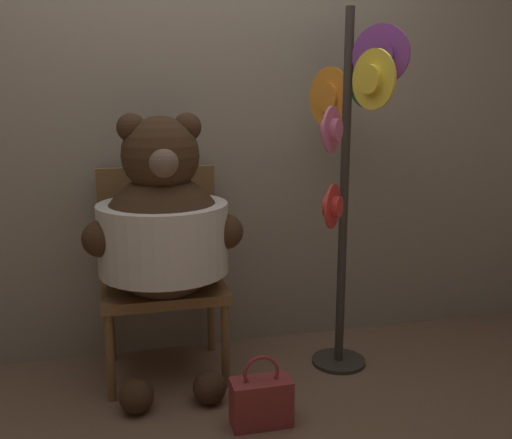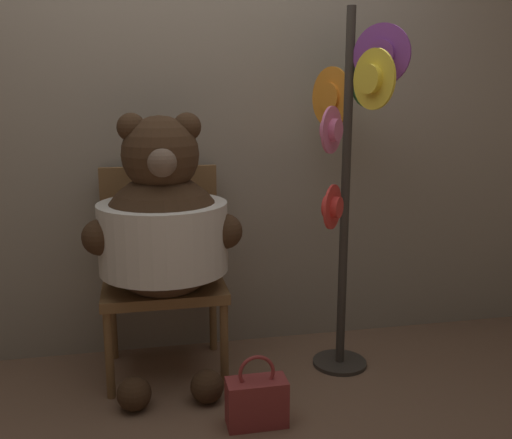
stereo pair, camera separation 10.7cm
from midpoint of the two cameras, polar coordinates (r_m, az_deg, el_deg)
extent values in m
plane|color=brown|center=(2.81, -3.62, -17.16)|extent=(14.00, 14.00, 0.00)
cube|color=gray|center=(3.09, -5.57, 7.22)|extent=(8.00, 0.10, 2.22)
cylinder|color=brown|center=(2.76, -13.37, -13.08)|extent=(0.04, 0.04, 0.42)
cylinder|color=brown|center=(2.79, -2.07, -12.46)|extent=(0.04, 0.04, 0.42)
cylinder|color=brown|center=(3.15, -13.18, -9.81)|extent=(0.04, 0.04, 0.42)
cylinder|color=brown|center=(3.18, -3.36, -9.31)|extent=(0.04, 0.04, 0.42)
cube|color=brown|center=(2.87, -8.13, -6.76)|extent=(0.59, 0.48, 0.05)
cube|color=brown|center=(3.01, -8.58, 0.05)|extent=(0.59, 0.04, 0.55)
sphere|color=#3D2819|center=(2.72, -8.14, -1.71)|extent=(0.60, 0.60, 0.60)
cylinder|color=silver|center=(2.72, -8.14, -1.71)|extent=(0.61, 0.61, 0.33)
sphere|color=#3D2819|center=(2.66, -8.40, 6.43)|extent=(0.36, 0.36, 0.36)
sphere|color=#3D2819|center=(2.64, -11.23, 9.02)|extent=(0.13, 0.13, 0.13)
sphere|color=#3D2819|center=(2.66, -5.75, 9.21)|extent=(0.13, 0.13, 0.13)
sphere|color=brown|center=(2.51, -8.17, 5.68)|extent=(0.13, 0.13, 0.13)
sphere|color=#3D2819|center=(2.64, -14.20, -1.73)|extent=(0.17, 0.17, 0.17)
sphere|color=#3D2819|center=(2.68, -1.99, -1.19)|extent=(0.17, 0.17, 0.17)
sphere|color=#3D2819|center=(2.71, -10.94, -16.74)|extent=(0.16, 0.16, 0.16)
sphere|color=#3D2819|center=(2.72, -3.74, -16.31)|extent=(0.16, 0.16, 0.16)
cylinder|color=#332D28|center=(3.12, 9.35, -13.93)|extent=(0.28, 0.28, 0.02)
cylinder|color=#332D28|center=(2.84, 9.97, 2.22)|extent=(0.04, 0.04, 1.78)
cylinder|color=#3D9351|center=(2.92, 12.39, 13.56)|extent=(0.25, 0.14, 0.28)
cylinder|color=#3D9351|center=(2.92, 12.39, 13.56)|extent=(0.14, 0.10, 0.13)
cylinder|color=orange|center=(2.90, 8.60, 11.98)|extent=(0.11, 0.28, 0.30)
cylinder|color=orange|center=(2.90, 8.60, 11.98)|extent=(0.09, 0.15, 0.14)
cylinder|color=#7A388E|center=(2.74, 13.57, 15.74)|extent=(0.20, 0.21, 0.28)
cylinder|color=#7A388E|center=(2.74, 13.57, 15.74)|extent=(0.12, 0.13, 0.13)
cylinder|color=yellow|center=(2.67, 12.86, 13.52)|extent=(0.10, 0.26, 0.27)
cylinder|color=yellow|center=(2.67, 12.86, 13.52)|extent=(0.11, 0.14, 0.13)
cylinder|color=red|center=(2.69, 8.79, 1.25)|extent=(0.14, 0.17, 0.21)
cylinder|color=red|center=(2.69, 8.79, 1.25)|extent=(0.12, 0.12, 0.10)
cylinder|color=#D16693|center=(2.63, 8.73, 8.84)|extent=(0.15, 0.17, 0.21)
cylinder|color=#D16693|center=(2.63, 8.73, 8.84)|extent=(0.12, 0.12, 0.10)
cube|color=maroon|center=(2.55, 1.33, -17.82)|extent=(0.26, 0.13, 0.21)
torus|color=maroon|center=(2.48, 1.35, -15.07)|extent=(0.16, 0.02, 0.16)
camera|label=1|loc=(0.05, -88.89, 0.24)|focal=40.00mm
camera|label=2|loc=(0.05, 91.11, -0.24)|focal=40.00mm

